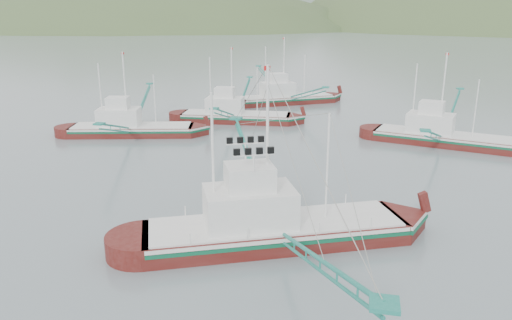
% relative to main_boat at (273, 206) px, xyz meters
% --- Properties ---
extents(ground, '(1200.00, 1200.00, 0.00)m').
position_rel_main_boat_xyz_m(ground, '(-2.72, 1.44, -2.52)').
color(ground, slate).
rests_on(ground, ground).
extents(main_boat, '(17.10, 28.83, 12.26)m').
position_rel_main_boat_xyz_m(main_boat, '(0.00, 0.00, 0.00)').
color(main_boat, '#4B100C').
rests_on(main_boat, ground).
extents(bg_boat_left, '(14.94, 25.75, 10.59)m').
position_rel_main_boat_xyz_m(bg_boat_left, '(-21.74, 24.72, -0.60)').
color(bg_boat_left, '#4B100C').
rests_on(bg_boat_left, ground).
extents(bg_boat_right, '(15.36, 26.35, 10.88)m').
position_rel_main_boat_xyz_m(bg_boat_right, '(13.98, 28.06, -0.49)').
color(bg_boat_right, '#4B100C').
rests_on(bg_boat_right, ground).
extents(bg_boat_far, '(18.43, 25.45, 11.20)m').
position_rel_main_boat_xyz_m(bg_boat_far, '(-6.89, 49.47, -0.17)').
color(bg_boat_far, '#4B100C').
rests_on(bg_boat_far, ground).
extents(bg_boat_extra, '(14.70, 26.13, 10.59)m').
position_rel_main_boat_xyz_m(bg_boat_extra, '(-11.55, 34.52, -1.06)').
color(bg_boat_extra, '#4B100C').
rests_on(bg_boat_extra, ground).
extents(headland_left, '(448.00, 308.00, 210.00)m').
position_rel_main_boat_xyz_m(headland_left, '(-182.72, 361.44, -2.52)').
color(headland_left, '#40572D').
rests_on(headland_left, ground).
extents(ridge_distant, '(960.00, 400.00, 240.00)m').
position_rel_main_boat_xyz_m(ridge_distant, '(27.28, 561.44, -2.52)').
color(ridge_distant, slate).
rests_on(ridge_distant, ground).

